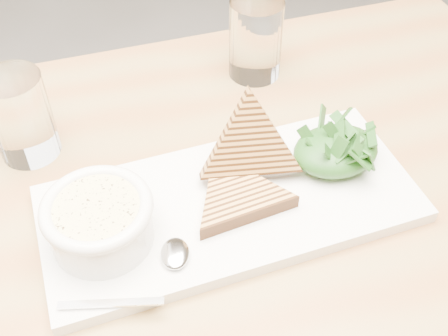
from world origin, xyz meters
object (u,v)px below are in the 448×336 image
object	(u,v)px
platter	(230,204)
glass_near	(21,116)
table_top	(170,252)
glass_far	(256,39)
soup_bowl	(101,225)

from	to	relation	value
platter	glass_near	size ratio (longest dim) A/B	3.76
table_top	glass_far	bearing A→B (deg)	51.13
soup_bowl	platter	bearing A→B (deg)	1.77
table_top	soup_bowl	bearing A→B (deg)	166.04
soup_bowl	glass_far	distance (m)	0.37
glass_near	platter	bearing A→B (deg)	-41.36
glass_near	glass_far	xyz separation A→B (m)	(0.34, 0.06, 0.00)
table_top	platter	distance (m)	0.09
glass_far	platter	bearing A→B (deg)	-118.35
platter	soup_bowl	xyz separation A→B (m)	(-0.15, -0.00, 0.03)
soup_bowl	glass_far	xyz separation A→B (m)	(0.28, 0.24, 0.02)
glass_near	table_top	bearing A→B (deg)	-58.23
glass_far	glass_near	bearing A→B (deg)	-170.41
table_top	platter	xyz separation A→B (m)	(0.08, 0.02, 0.03)
table_top	soup_bowl	world-z (taller)	soup_bowl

